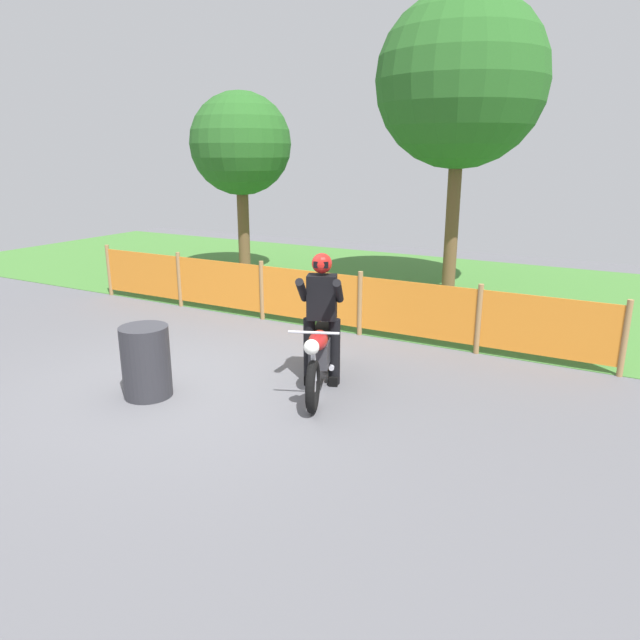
% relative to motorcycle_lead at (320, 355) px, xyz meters
% --- Properties ---
extents(ground, '(24.00, 24.00, 0.02)m').
position_rel_motorcycle_lead_xyz_m(ground, '(-1.48, -0.67, -0.46)').
color(ground, '#5B5B60').
extents(grass_verge, '(24.00, 7.72, 0.01)m').
position_rel_motorcycle_lead_xyz_m(grass_verge, '(-1.48, 6.16, -0.45)').
color(grass_verge, '#427A33').
rests_on(grass_verge, ground).
extents(barrier_fence, '(9.61, 0.08, 1.05)m').
position_rel_motorcycle_lead_xyz_m(barrier_fence, '(-1.48, 2.30, 0.09)').
color(barrier_fence, '#997547').
rests_on(barrier_fence, ground).
extents(tree_leftmost, '(2.37, 2.37, 4.25)m').
position_rel_motorcycle_lead_xyz_m(tree_leftmost, '(-5.21, 5.60, 2.59)').
color(tree_leftmost, brown).
rests_on(tree_leftmost, ground).
extents(tree_near_left, '(3.41, 3.41, 5.94)m').
position_rel_motorcycle_lead_xyz_m(tree_near_left, '(-0.23, 6.22, 3.76)').
color(tree_near_left, brown).
rests_on(tree_near_left, ground).
extents(motorcycle_lead, '(0.91, 1.87, 0.93)m').
position_rel_motorcycle_lead_xyz_m(motorcycle_lead, '(0.00, 0.00, 0.00)').
color(motorcycle_lead, black).
rests_on(motorcycle_lead, ground).
extents(rider_lead, '(0.68, 0.78, 1.69)m').
position_rel_motorcycle_lead_xyz_m(rider_lead, '(-0.08, 0.20, 0.50)').
color(rider_lead, black).
rests_on(rider_lead, ground).
extents(oil_drum, '(0.58, 0.58, 0.88)m').
position_rel_motorcycle_lead_xyz_m(oil_drum, '(-1.74, -1.19, -0.01)').
color(oil_drum, '#2D2D33').
rests_on(oil_drum, ground).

